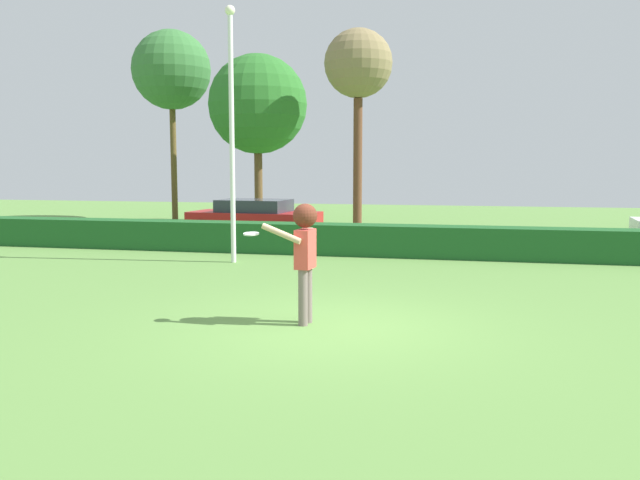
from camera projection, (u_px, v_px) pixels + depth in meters
name	position (u px, v px, depth m)	size (l,w,h in m)	color
ground_plane	(329.00, 327.00, 9.53)	(60.00, 60.00, 0.00)	#5E8C41
person	(305.00, 246.00, 9.59)	(0.79, 0.56, 1.80)	slate
frisbee	(251.00, 234.00, 9.58)	(0.23, 0.23, 0.04)	white
lamppost	(232.00, 123.00, 15.52)	(0.24, 0.24, 6.08)	silver
hedge_row	(390.00, 241.00, 16.99)	(27.47, 0.90, 0.81)	#1D5523
parked_car_red	(255.00, 217.00, 21.26)	(4.32, 2.07, 1.25)	#B21E1E
birch_tree	(171.00, 71.00, 27.61)	(3.34, 3.34, 8.06)	brown
bare_elm_tree	(358.00, 67.00, 23.29)	(2.46, 2.46, 7.22)	brown
maple_tree	(258.00, 105.00, 25.75)	(3.92, 3.92, 6.73)	brown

